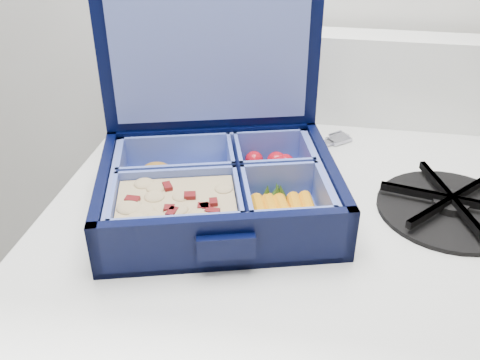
# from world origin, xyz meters

# --- Properties ---
(bento_box) EXTENTS (0.30, 0.26, 0.06)m
(bento_box) POSITION_xyz_m (0.12, 1.68, 0.87)
(bento_box) COLOR black
(bento_box) RESTS_ON stove
(burner_grate) EXTENTS (0.19, 0.19, 0.02)m
(burner_grate) POSITION_xyz_m (0.37, 1.72, 0.85)
(burner_grate) COLOR black
(burner_grate) RESTS_ON stove
(burner_grate_rear) EXTENTS (0.19, 0.19, 0.02)m
(burner_grate_rear) POSITION_xyz_m (0.01, 1.88, 0.85)
(burner_grate_rear) COLOR black
(burner_grate_rear) RESTS_ON stove
(fork) EXTENTS (0.16, 0.14, 0.01)m
(fork) POSITION_xyz_m (0.18, 1.81, 0.84)
(fork) COLOR #A5A4B3
(fork) RESTS_ON stove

